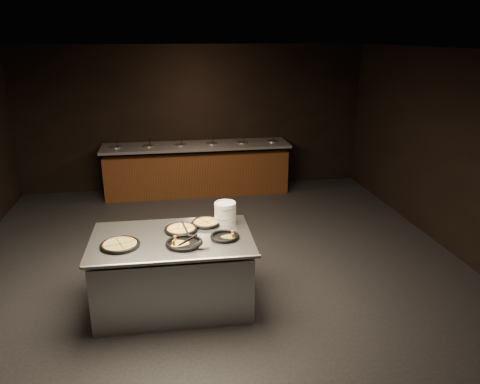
# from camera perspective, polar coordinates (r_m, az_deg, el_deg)

# --- Properties ---
(room) EXTENTS (7.02, 8.02, 2.92)m
(room) POSITION_cam_1_polar(r_m,az_deg,el_deg) (5.80, -2.80, 2.32)
(room) COLOR black
(room) RESTS_ON ground
(salad_bar) EXTENTS (3.70, 0.83, 1.18)m
(salad_bar) POSITION_cam_1_polar(r_m,az_deg,el_deg) (9.48, -5.26, 2.45)
(salad_bar) COLOR #542D13
(salad_bar) RESTS_ON ground
(serving_counter) EXTENTS (1.86, 1.22, 0.88)m
(serving_counter) POSITION_cam_1_polar(r_m,az_deg,el_deg) (5.62, -8.14, -9.76)
(serving_counter) COLOR silver
(serving_counter) RESTS_ON ground
(plate_stack) EXTENTS (0.26, 0.26, 0.26)m
(plate_stack) POSITION_cam_1_polar(r_m,az_deg,el_deg) (5.72, -1.80, -2.56)
(plate_stack) COLOR silver
(plate_stack) RESTS_ON serving_counter
(pan_veggie_whole) EXTENTS (0.43, 0.43, 0.04)m
(pan_veggie_whole) POSITION_cam_1_polar(r_m,az_deg,el_deg) (5.31, -14.42, -6.22)
(pan_veggie_whole) COLOR black
(pan_veggie_whole) RESTS_ON serving_counter
(pan_cheese_whole) EXTENTS (0.39, 0.39, 0.04)m
(pan_cheese_whole) POSITION_cam_1_polar(r_m,az_deg,el_deg) (5.58, -7.20, -4.50)
(pan_cheese_whole) COLOR black
(pan_cheese_whole) RESTS_ON serving_counter
(pan_cheese_slices_a) EXTENTS (0.37, 0.37, 0.04)m
(pan_cheese_slices_a) POSITION_cam_1_polar(r_m,az_deg,el_deg) (5.73, -4.15, -3.73)
(pan_cheese_slices_a) COLOR black
(pan_cheese_slices_a) RESTS_ON serving_counter
(pan_cheese_slices_b) EXTENTS (0.41, 0.41, 0.04)m
(pan_cheese_slices_b) POSITION_cam_1_polar(r_m,az_deg,el_deg) (5.22, -6.81, -6.18)
(pan_cheese_slices_b) COLOR black
(pan_cheese_slices_b) RESTS_ON serving_counter
(pan_veggie_slices) EXTENTS (0.34, 0.34, 0.04)m
(pan_veggie_slices) POSITION_cam_1_polar(r_m,az_deg,el_deg) (5.35, -1.86, -5.42)
(pan_veggie_slices) COLOR black
(pan_veggie_slices) RESTS_ON serving_counter
(server_left) EXTENTS (0.20, 0.31, 0.17)m
(server_left) POSITION_cam_1_polar(r_m,az_deg,el_deg) (5.41, -6.90, -4.59)
(server_left) COLOR silver
(server_left) RESTS_ON serving_counter
(server_right) EXTENTS (0.34, 0.10, 0.16)m
(server_right) POSITION_cam_1_polar(r_m,az_deg,el_deg) (5.09, -5.83, -6.08)
(server_right) COLOR silver
(server_right) RESTS_ON serving_counter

